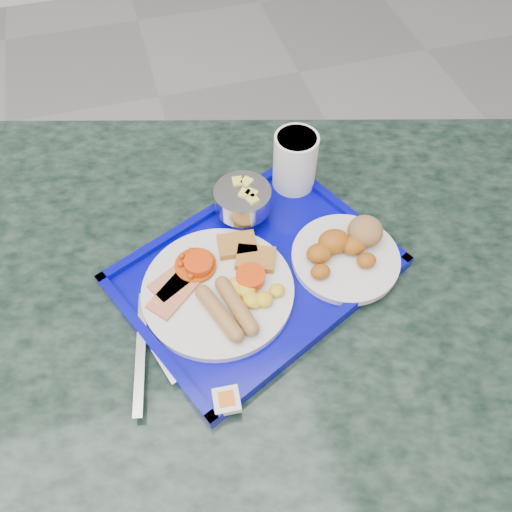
{
  "coord_description": "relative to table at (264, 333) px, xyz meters",
  "views": [
    {
      "loc": [
        0.56,
        0.06,
        1.41
      ],
      "look_at": [
        0.69,
        0.48,
        0.79
      ],
      "focal_mm": 35.0,
      "sensor_mm": 36.0,
      "label": 1
    }
  ],
  "objects": [
    {
      "name": "jam_packet",
      "position": [
        -0.11,
        -0.18,
        0.21
      ],
      "size": [
        0.04,
        0.04,
        0.01
      ],
      "rotation": [
        0.0,
        0.0,
        -0.08
      ],
      "color": "silver",
      "rests_on": "tray"
    },
    {
      "name": "fruit_bowl",
      "position": [
        -0.0,
        0.13,
        0.24
      ],
      "size": [
        0.09,
        0.09,
        0.07
      ],
      "color": "#B1B1B3",
      "rests_on": "tray"
    },
    {
      "name": "main_plate",
      "position": [
        -0.07,
        -0.01,
        0.21
      ],
      "size": [
        0.23,
        0.23,
        0.04
      ],
      "rotation": [
        0.0,
        0.0,
        0.2
      ],
      "color": "silver",
      "rests_on": "tray"
    },
    {
      "name": "bread_plate",
      "position": [
        0.14,
        -0.0,
        0.22
      ],
      "size": [
        0.17,
        0.17,
        0.06
      ],
      "rotation": [
        0.0,
        0.0,
        -0.43
      ],
      "color": "silver",
      "rests_on": "tray"
    },
    {
      "name": "knife",
      "position": [
        -0.21,
        -0.08,
        0.2
      ],
      "size": [
        0.05,
        0.19,
        0.0
      ],
      "primitive_type": "cube",
      "rotation": [
        0.0,
        0.0,
        -0.19
      ],
      "color": "#B1B1B3",
      "rests_on": "tray"
    },
    {
      "name": "juice_cup",
      "position": [
        0.11,
        0.18,
        0.26
      ],
      "size": [
        0.08,
        0.08,
        0.11
      ],
      "color": "white",
      "rests_on": "tray"
    },
    {
      "name": "tray",
      "position": [
        -0.01,
        0.01,
        0.2
      ],
      "size": [
        0.49,
        0.44,
        0.02
      ],
      "rotation": [
        0.0,
        0.0,
        0.42
      ],
      "color": "#04039C",
      "rests_on": "table"
    },
    {
      "name": "table",
      "position": [
        0.0,
        0.0,
        0.0
      ],
      "size": [
        1.34,
        1.07,
        0.73
      ],
      "rotation": [
        0.0,
        0.0,
        -0.27
      ],
      "color": "slate",
      "rests_on": "floor"
    },
    {
      "name": "spoon",
      "position": [
        -0.17,
        -0.02,
        0.21
      ],
      "size": [
        0.07,
        0.16,
        0.01
      ],
      "rotation": [
        0.0,
        0.0,
        0.32
      ],
      "color": "#B1B1B3",
      "rests_on": "tray"
    }
  ]
}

